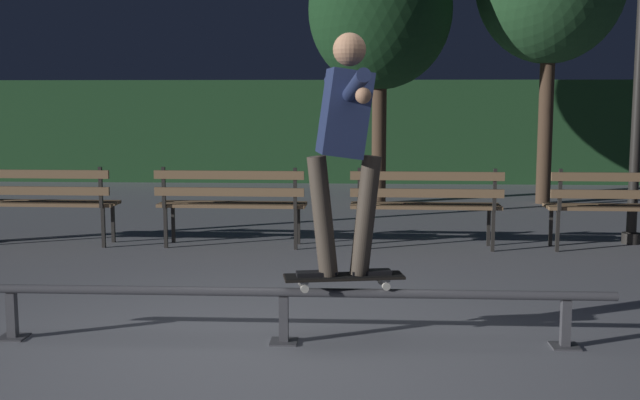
{
  "coord_description": "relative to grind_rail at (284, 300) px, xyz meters",
  "views": [
    {
      "loc": [
        0.5,
        -4.81,
        1.61
      ],
      "look_at": [
        0.2,
        1.03,
        0.85
      ],
      "focal_mm": 44.34,
      "sensor_mm": 36.0,
      "label": 1
    }
  ],
  "objects": [
    {
      "name": "ground_plane",
      "position": [
        0.0,
        -0.23,
        -0.29
      ],
      "size": [
        90.0,
        90.0,
        0.0
      ],
      "primitive_type": "plane",
      "color": "slate"
    },
    {
      "name": "hedge_backdrop",
      "position": [
        0.0,
        10.42,
        0.68
      ],
      "size": [
        24.0,
        1.2,
        1.94
      ],
      "primitive_type": "cube",
      "color": "#234C28",
      "rests_on": "ground"
    },
    {
      "name": "tree_behind_benches",
      "position": [
        0.77,
        7.04,
        2.61
      ],
      "size": [
        2.15,
        2.15,
        4.1
      ],
      "color": "#4C3828",
      "rests_on": "ground"
    },
    {
      "name": "park_bench_leftmost",
      "position": [
        -2.98,
        3.32,
        0.25
      ],
      "size": [
        1.61,
        0.44,
        0.88
      ],
      "color": "#282623",
      "rests_on": "ground"
    },
    {
      "name": "park_bench_rightmost",
      "position": [
        3.27,
        3.32,
        0.25
      ],
      "size": [
        1.61,
        0.44,
        0.88
      ],
      "color": "#282623",
      "rests_on": "ground"
    },
    {
      "name": "skateboard",
      "position": [
        0.4,
        0.0,
        0.15
      ],
      "size": [
        0.8,
        0.34,
        0.09
      ],
      "color": "black",
      "rests_on": "grind_rail"
    },
    {
      "name": "park_bench_right_center",
      "position": [
        1.19,
        3.32,
        0.25
      ],
      "size": [
        1.61,
        0.44,
        0.88
      ],
      "color": "#282623",
      "rests_on": "ground"
    },
    {
      "name": "grind_rail",
      "position": [
        0.0,
        0.0,
        0.0
      ],
      "size": [
        4.31,
        0.18,
        0.37
      ],
      "color": "#47474C",
      "rests_on": "ground"
    },
    {
      "name": "skateboarder",
      "position": [
        0.4,
        0.0,
        1.09
      ],
      "size": [
        0.63,
        1.39,
        1.56
      ],
      "color": "black",
      "rests_on": "skateboard"
    },
    {
      "name": "park_bench_left_center",
      "position": [
        -0.89,
        3.32,
        0.25
      ],
      "size": [
        1.61,
        0.44,
        0.88
      ],
      "color": "#282623",
      "rests_on": "ground"
    }
  ]
}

